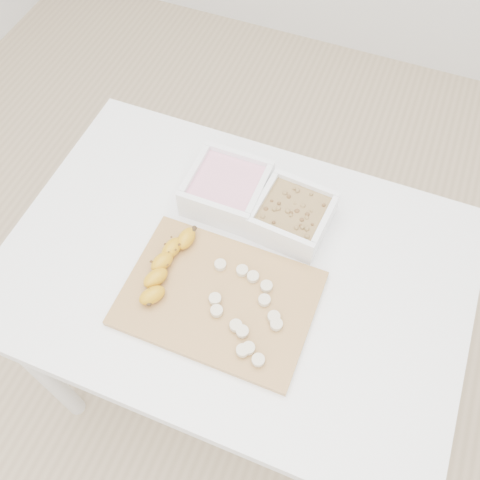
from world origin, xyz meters
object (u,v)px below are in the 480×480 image
at_px(bowl_granola, 293,215).
at_px(cutting_board, 219,298).
at_px(banana, 166,267).
at_px(table, 235,286).
at_px(bowl_yogurt, 227,188).

xyz_separation_m(bowl_granola, cutting_board, (-0.08, -0.23, -0.03)).
bearing_deg(bowl_granola, banana, -133.51).
relative_size(bowl_granola, cutting_board, 0.44).
bearing_deg(bowl_granola, cutting_board, -108.87).
bearing_deg(table, banana, -150.49).
relative_size(bowl_yogurt, cutting_board, 0.44).
relative_size(bowl_yogurt, bowl_granola, 1.00).
bearing_deg(bowl_yogurt, bowl_granola, -5.07).
distance_m(bowl_granola, cutting_board, 0.25).
bearing_deg(table, cutting_board, -90.23).
xyz_separation_m(table, cutting_board, (-0.00, -0.09, 0.10)).
distance_m(table, bowl_granola, 0.21).
relative_size(table, banana, 5.12).
relative_size(table, bowl_yogurt, 5.88).
bearing_deg(bowl_granola, bowl_yogurt, 174.93).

